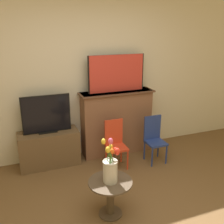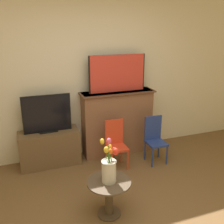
{
  "view_description": "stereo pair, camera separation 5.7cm",
  "coord_description": "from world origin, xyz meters",
  "px_view_note": "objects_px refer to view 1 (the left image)",
  "views": [
    {
      "loc": [
        -0.99,
        -1.79,
        2.06
      ],
      "look_at": [
        0.19,
        1.31,
        0.94
      ],
      "focal_mm": 42.0,
      "sensor_mm": 36.0,
      "label": 1
    },
    {
      "loc": [
        -0.94,
        -1.81,
        2.06
      ],
      "look_at": [
        0.19,
        1.31,
        0.94
      ],
      "focal_mm": 42.0,
      "sensor_mm": 36.0,
      "label": 2
    }
  ],
  "objects_px": {
    "painting": "(117,73)",
    "chair_red": "(115,142)",
    "chair_blue": "(154,137)",
    "tv_monitor": "(46,115)",
    "vase_tulips": "(110,167)"
  },
  "relations": [
    {
      "from": "painting",
      "to": "vase_tulips",
      "type": "relative_size",
      "value": 1.67
    },
    {
      "from": "chair_blue",
      "to": "painting",
      "type": "bearing_deg",
      "value": 131.55
    },
    {
      "from": "painting",
      "to": "chair_red",
      "type": "bearing_deg",
      "value": -113.41
    },
    {
      "from": "tv_monitor",
      "to": "vase_tulips",
      "type": "bearing_deg",
      "value": -71.09
    },
    {
      "from": "chair_red",
      "to": "chair_blue",
      "type": "xyz_separation_m",
      "value": [
        0.63,
        -0.06,
        0.0
      ]
    },
    {
      "from": "tv_monitor",
      "to": "chair_blue",
      "type": "xyz_separation_m",
      "value": [
        1.55,
        -0.44,
        -0.42
      ]
    },
    {
      "from": "tv_monitor",
      "to": "vase_tulips",
      "type": "xyz_separation_m",
      "value": [
        0.47,
        -1.39,
        -0.21
      ]
    },
    {
      "from": "chair_blue",
      "to": "chair_red",
      "type": "bearing_deg",
      "value": 174.8
    },
    {
      "from": "painting",
      "to": "tv_monitor",
      "type": "xyz_separation_m",
      "value": [
        -1.12,
        -0.05,
        -0.52
      ]
    },
    {
      "from": "painting",
      "to": "chair_red",
      "type": "relative_size",
      "value": 1.27
    },
    {
      "from": "painting",
      "to": "vase_tulips",
      "type": "bearing_deg",
      "value": -114.06
    },
    {
      "from": "painting",
      "to": "chair_blue",
      "type": "relative_size",
      "value": 1.27
    },
    {
      "from": "painting",
      "to": "chair_blue",
      "type": "distance_m",
      "value": 1.15
    },
    {
      "from": "painting",
      "to": "chair_red",
      "type": "distance_m",
      "value": 1.05
    },
    {
      "from": "vase_tulips",
      "to": "chair_red",
      "type": "bearing_deg",
      "value": 65.66
    }
  ]
}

